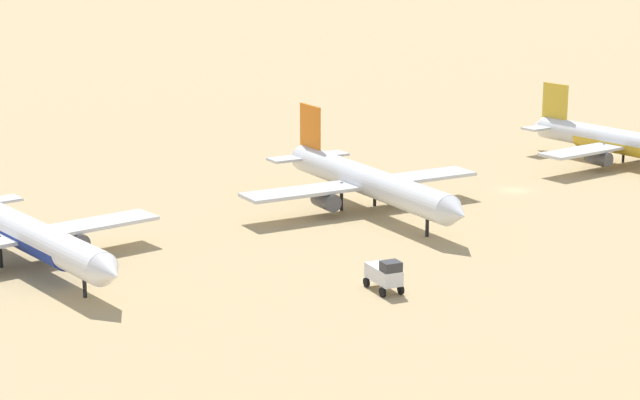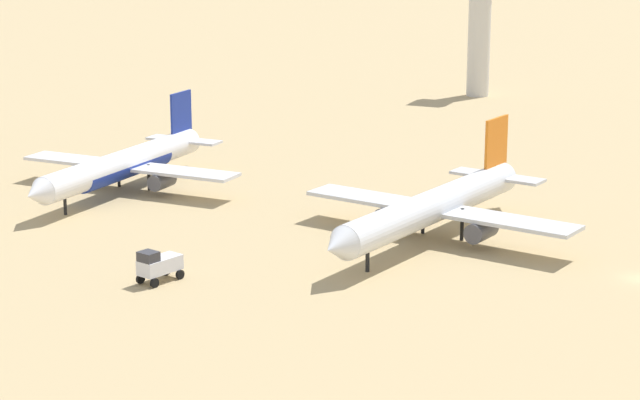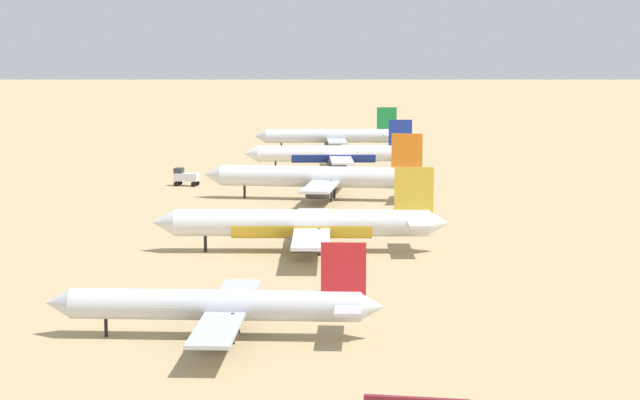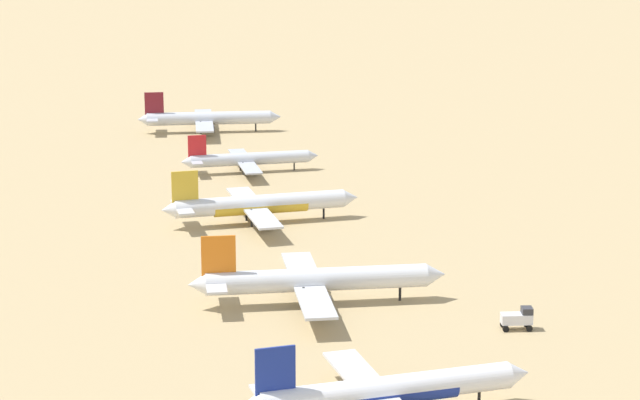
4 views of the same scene
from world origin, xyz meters
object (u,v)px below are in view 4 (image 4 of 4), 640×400
(parked_jet_2, at_px, (314,280))
(parked_jet_3, at_px, (259,205))
(parked_jet_1, at_px, (385,391))
(parked_jet_4, at_px, (248,159))
(service_truck, at_px, (518,318))
(parked_jet_5, at_px, (207,119))

(parked_jet_2, distance_m, parked_jet_3, 55.18)
(parked_jet_1, xyz_separation_m, parked_jet_2, (6.14, 49.63, 0.32))
(parked_jet_3, relative_size, parked_jet_4, 1.24)
(parked_jet_2, distance_m, service_truck, 36.62)
(parked_jet_2, bearing_deg, parked_jet_3, 84.03)
(parked_jet_4, bearing_deg, parked_jet_2, -99.21)
(parked_jet_4, relative_size, parked_jet_5, 0.85)
(service_truck, bearing_deg, parked_jet_1, -142.45)
(parked_jet_2, bearing_deg, parked_jet_5, 82.96)
(parked_jet_2, height_order, parked_jet_5, parked_jet_2)
(parked_jet_2, xyz_separation_m, parked_jet_5, (19.15, 155.08, -0.41))
(parked_jet_3, xyz_separation_m, service_truck, (22.49, -78.08, -2.12))
(parked_jet_5, bearing_deg, parked_jet_4, -92.81)
(parked_jet_1, xyz_separation_m, parked_jet_5, (25.29, 204.70, -0.09))
(parked_jet_4, bearing_deg, parked_jet_3, -102.91)
(parked_jet_2, xyz_separation_m, parked_jet_3, (5.74, 54.88, -0.28))
(service_truck, bearing_deg, parked_jet_2, 140.59)
(parked_jet_2, height_order, parked_jet_4, parked_jet_2)
(parked_jet_1, xyz_separation_m, parked_jet_4, (22.68, 151.64, -0.72))
(parked_jet_2, xyz_separation_m, service_truck, (28.23, -23.20, -2.39))
(service_truck, bearing_deg, parked_jet_5, 92.92)
(parked_jet_2, height_order, service_truck, parked_jet_2)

